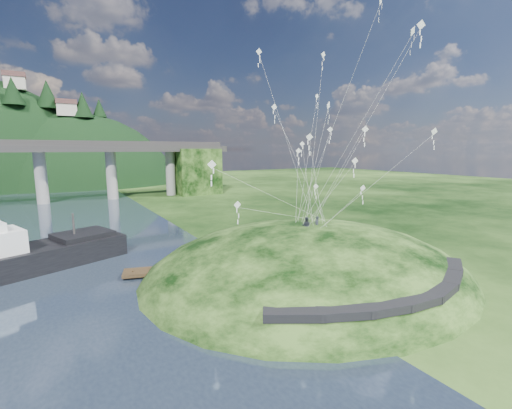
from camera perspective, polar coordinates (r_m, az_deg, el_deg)
ground at (r=31.69m, az=-0.61°, el=-14.74°), size 320.00×320.00×0.00m
grass_hill at (r=38.05m, az=8.52°, el=-13.07°), size 36.00×32.00×13.00m
footpath at (r=28.95m, az=23.21°, el=-13.42°), size 22.29×5.84×0.83m
work_barge at (r=43.65m, az=-35.42°, el=-7.12°), size 22.05×12.89×7.48m
wooden_dock at (r=37.40m, az=-10.58°, el=-10.36°), size 13.84×6.10×0.99m
kite_flyers at (r=36.01m, az=8.91°, el=-2.02°), size 2.31×1.14×1.88m
kite_swarm at (r=39.00m, az=11.61°, el=13.37°), size 20.15×16.90×20.00m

